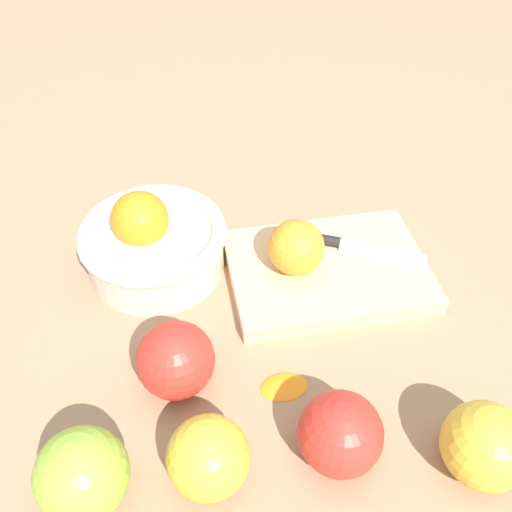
{
  "coord_description": "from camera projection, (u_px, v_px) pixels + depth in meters",
  "views": [
    {
      "loc": [
        -0.08,
        -0.38,
        0.52
      ],
      "look_at": [
        -0.0,
        0.1,
        0.04
      ],
      "focal_mm": 39.07,
      "sensor_mm": 36.0,
      "label": 1
    }
  ],
  "objects": [
    {
      "name": "apple_front_left_3",
      "position": [
        208.0,
        457.0,
        0.5
      ],
      "size": [
        0.08,
        0.08,
        0.08
      ],
      "primitive_type": "sphere",
      "color": "gold",
      "rests_on": "ground_plane"
    },
    {
      "name": "ground_plane",
      "position": [
        273.0,
        343.0,
        0.64
      ],
      "size": [
        2.4,
        2.4,
        0.0
      ],
      "primitive_type": "plane",
      "color": "#997556"
    },
    {
      "name": "cutting_board",
      "position": [
        328.0,
        270.0,
        0.71
      ],
      "size": [
        0.25,
        0.18,
        0.02
      ],
      "primitive_type": "cube",
      "rotation": [
        0.0,
        0.0,
        0.02
      ],
      "color": "#DBB77F",
      "rests_on": "ground_plane"
    },
    {
      "name": "apple_front_right",
      "position": [
        340.0,
        434.0,
        0.51
      ],
      "size": [
        0.08,
        0.08,
        0.08
      ],
      "primitive_type": "sphere",
      "color": "red",
      "rests_on": "ground_plane"
    },
    {
      "name": "citrus_peel",
      "position": [
        286.0,
        385.0,
        0.59
      ],
      "size": [
        0.05,
        0.04,
        0.01
      ],
      "primitive_type": "ellipsoid",
      "rotation": [
        0.0,
        0.0,
        0.02
      ],
      "color": "orange",
      "rests_on": "ground_plane"
    },
    {
      "name": "orange_on_board",
      "position": [
        296.0,
        247.0,
        0.67
      ],
      "size": [
        0.07,
        0.07,
        0.07
      ],
      "primitive_type": "sphere",
      "color": "orange",
      "rests_on": "cutting_board"
    },
    {
      "name": "apple_front_left",
      "position": [
        82.0,
        474.0,
        0.49
      ],
      "size": [
        0.08,
        0.08,
        0.08
      ],
      "primitive_type": "sphere",
      "color": "#8EB738",
      "rests_on": "ground_plane"
    },
    {
      "name": "knife",
      "position": [
        348.0,
        245.0,
        0.72
      ],
      "size": [
        0.15,
        0.08,
        0.01
      ],
      "color": "silver",
      "rests_on": "cutting_board"
    },
    {
      "name": "apple_front_left_2",
      "position": [
        176.0,
        360.0,
        0.57
      ],
      "size": [
        0.08,
        0.08,
        0.08
      ],
      "primitive_type": "sphere",
      "color": "red",
      "rests_on": "ground_plane"
    },
    {
      "name": "apple_front_right_2",
      "position": [
        485.0,
        445.0,
        0.51
      ],
      "size": [
        0.08,
        0.08,
        0.08
      ],
      "primitive_type": "sphere",
      "color": "gold",
      "rests_on": "ground_plane"
    },
    {
      "name": "bowl",
      "position": [
        153.0,
        242.0,
        0.7
      ],
      "size": [
        0.18,
        0.18,
        0.11
      ],
      "color": "beige",
      "rests_on": "ground_plane"
    }
  ]
}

